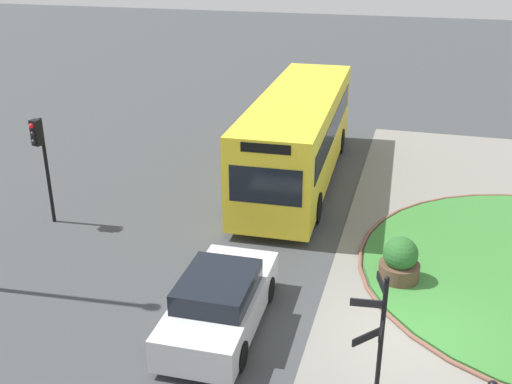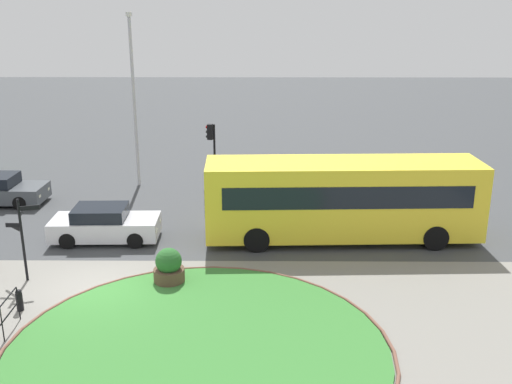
% 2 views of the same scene
% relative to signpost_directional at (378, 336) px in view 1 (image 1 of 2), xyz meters
% --- Properties ---
extents(ground, '(120.00, 120.00, 0.00)m').
position_rel_signpost_directional_xyz_m(ground, '(2.60, -0.60, -1.76)').
color(ground, '#3D3F42').
extents(sidewalk_paving, '(32.00, 8.19, 0.02)m').
position_rel_signpost_directional_xyz_m(sidewalk_paving, '(2.60, -2.50, -1.75)').
color(sidewalk_paving, gray).
rests_on(sidewalk_paving, ground).
extents(signpost_directional, '(1.19, 0.66, 3.00)m').
position_rel_signpost_directional_xyz_m(signpost_directional, '(0.00, 0.00, 0.00)').
color(signpost_directional, black).
rests_on(signpost_directional, ground).
extents(bus_yellow, '(10.97, 2.97, 3.25)m').
position_rel_signpost_directional_xyz_m(bus_yellow, '(11.39, 3.87, -0.02)').
color(bus_yellow, yellow).
rests_on(bus_yellow, ground).
extents(car_trailing, '(4.33, 1.94, 1.43)m').
position_rel_signpost_directional_xyz_m(car_trailing, '(1.81, 3.66, -1.09)').
color(car_trailing, silver).
rests_on(car_trailing, ground).
extents(traffic_light_near, '(0.49, 0.30, 3.41)m').
position_rel_signpost_directional_xyz_m(traffic_light_near, '(5.62, 10.62, 0.75)').
color(traffic_light_near, black).
rests_on(traffic_light_near, ground).
extents(planter_kerbside, '(1.06, 1.06, 1.28)m').
position_rel_signpost_directional_xyz_m(planter_kerbside, '(4.98, -0.21, -1.19)').
color(planter_kerbside, brown).
rests_on(planter_kerbside, ground).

